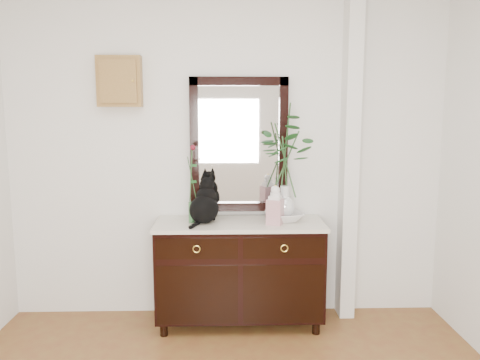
{
  "coord_description": "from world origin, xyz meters",
  "views": [
    {
      "loc": [
        0.01,
        -1.87,
        1.72
      ],
      "look_at": [
        0.1,
        1.63,
        1.2
      ],
      "focal_mm": 35.0,
      "sensor_mm": 36.0,
      "label": 1
    }
  ],
  "objects_px": {
    "sideboard": "(240,268)",
    "ginger_jar": "(275,204)",
    "lotus_bowl": "(284,216)",
    "cat": "(204,200)"
  },
  "relations": [
    {
      "from": "sideboard",
      "to": "ginger_jar",
      "type": "distance_m",
      "value": 0.6
    },
    {
      "from": "lotus_bowl",
      "to": "ginger_jar",
      "type": "height_order",
      "value": "ginger_jar"
    },
    {
      "from": "cat",
      "to": "ginger_jar",
      "type": "xyz_separation_m",
      "value": [
        0.55,
        -0.07,
        -0.02
      ]
    },
    {
      "from": "sideboard",
      "to": "ginger_jar",
      "type": "relative_size",
      "value": 4.28
    },
    {
      "from": "lotus_bowl",
      "to": "ginger_jar",
      "type": "relative_size",
      "value": 0.96
    },
    {
      "from": "ginger_jar",
      "to": "lotus_bowl",
      "type": "bearing_deg",
      "value": 49.44
    },
    {
      "from": "sideboard",
      "to": "lotus_bowl",
      "type": "xyz_separation_m",
      "value": [
        0.36,
        0.02,
        0.41
      ]
    },
    {
      "from": "sideboard",
      "to": "lotus_bowl",
      "type": "height_order",
      "value": "lotus_bowl"
    },
    {
      "from": "sideboard",
      "to": "cat",
      "type": "relative_size",
      "value": 3.71
    },
    {
      "from": "sideboard",
      "to": "cat",
      "type": "xyz_separation_m",
      "value": [
        -0.28,
        -0.01,
        0.56
      ]
    }
  ]
}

